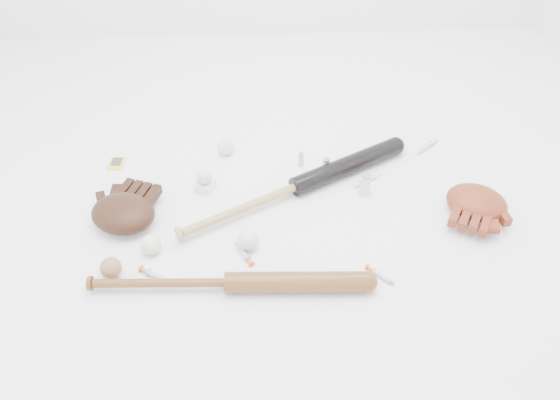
{
  "coord_description": "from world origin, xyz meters",
  "views": [
    {
      "loc": [
        -0.07,
        -1.35,
        1.37
      ],
      "look_at": [
        -0.0,
        0.07,
        0.06
      ],
      "focal_mm": 35.0,
      "sensor_mm": 36.0,
      "label": 1
    }
  ],
  "objects_px": {
    "bat_dark": "(296,186)",
    "bat_wood": "(228,283)",
    "glove_dark": "(123,213)",
    "pedestal": "(205,186)"
  },
  "relations": [
    {
      "from": "pedestal",
      "to": "bat_wood",
      "type": "bearing_deg",
      "value": -78.74
    },
    {
      "from": "glove_dark",
      "to": "bat_dark",
      "type": "bearing_deg",
      "value": 31.75
    },
    {
      "from": "bat_wood",
      "to": "bat_dark",
      "type": "bearing_deg",
      "value": 63.29
    },
    {
      "from": "bat_dark",
      "to": "glove_dark",
      "type": "xyz_separation_m",
      "value": [
        -0.61,
        -0.12,
        0.01
      ]
    },
    {
      "from": "bat_dark",
      "to": "pedestal",
      "type": "height_order",
      "value": "bat_dark"
    },
    {
      "from": "glove_dark",
      "to": "pedestal",
      "type": "relative_size",
      "value": 4.26
    },
    {
      "from": "bat_dark",
      "to": "glove_dark",
      "type": "bearing_deg",
      "value": 162.82
    },
    {
      "from": "bat_dark",
      "to": "pedestal",
      "type": "distance_m",
      "value": 0.34
    },
    {
      "from": "bat_dark",
      "to": "bat_wood",
      "type": "relative_size",
      "value": 1.1
    },
    {
      "from": "bat_dark",
      "to": "pedestal",
      "type": "relative_size",
      "value": 15.82
    }
  ]
}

